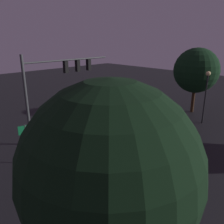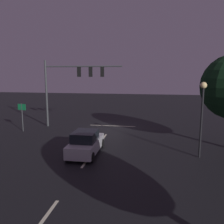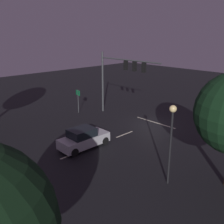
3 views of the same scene
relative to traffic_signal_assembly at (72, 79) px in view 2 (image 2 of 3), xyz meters
The scene contains 9 objects.
ground_plane 6.53m from the traffic_signal_assembly, behind, with size 80.00×80.00×0.00m, color black.
traffic_signal_assembly is the anchor object (origin of this frame).
lane_dash_far 7.44m from the traffic_signal_assembly, 138.55° to the left, with size 2.20×0.16×0.01m, color beige.
lane_dash_mid 11.59m from the traffic_signal_assembly, 112.95° to the left, with size 2.20×0.16×0.01m, color beige.
lane_dash_near 16.89m from the traffic_signal_assembly, 104.60° to the left, with size 2.20×0.16×0.01m, color beige.
stop_bar 6.62m from the traffic_signal_assembly, 163.73° to the right, with size 5.00×0.16×0.01m, color beige.
car_approaching 9.85m from the traffic_signal_assembly, 114.16° to the left, with size 1.90×4.37×1.70m.
street_lamp_left_kerb 13.89m from the traffic_signal_assembly, 147.03° to the left, with size 0.44×0.44×5.20m.
route_sign 5.98m from the traffic_signal_assembly, 30.75° to the left, with size 0.90×0.22×2.80m.
Camera 2 is at (-4.12, 24.45, 5.83)m, focal length 38.09 mm.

